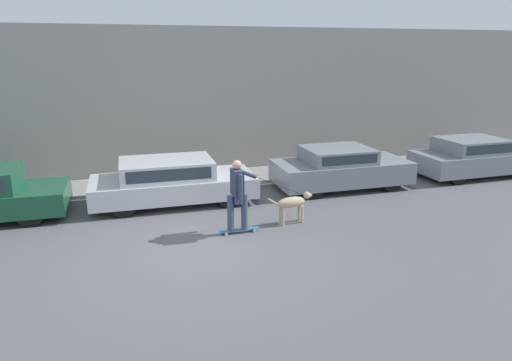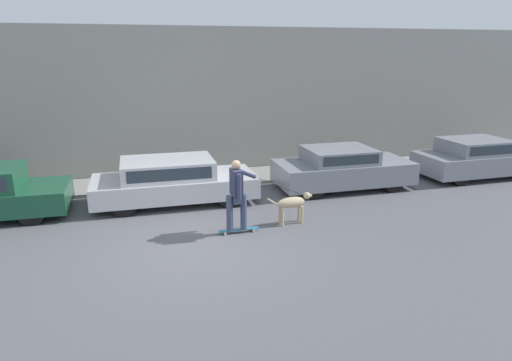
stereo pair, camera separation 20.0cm
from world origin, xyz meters
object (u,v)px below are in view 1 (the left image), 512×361
object	(u,v)px
parked_car_2	(340,168)
parked_car_3	(473,157)
dog	(293,203)
skateboarder	(238,192)
parked_car_1	(172,181)

from	to	relation	value
parked_car_2	parked_car_3	world-z (taller)	parked_car_3
parked_car_3	dog	bearing A→B (deg)	-162.31
parked_car_2	skateboarder	bearing A→B (deg)	-145.56
parked_car_2	skateboarder	xyz separation A→B (m)	(-3.92, -2.64, 0.37)
parked_car_3	dog	world-z (taller)	parked_car_3
parked_car_1	dog	bearing A→B (deg)	-41.79
parked_car_1	skateboarder	size ratio (longest dim) A/B	1.96
parked_car_1	parked_car_2	bearing A→B (deg)	0.76
parked_car_2	dog	world-z (taller)	parked_car_2
parked_car_2	dog	xyz separation A→B (m)	(-2.49, -2.41, -0.11)
parked_car_3	dog	xyz separation A→B (m)	(-7.41, -2.41, -0.11)
parked_car_1	skateboarder	world-z (taller)	skateboarder
dog	skateboarder	xyz separation A→B (m)	(-1.43, -0.24, 0.48)
parked_car_3	skateboarder	world-z (taller)	skateboarder
parked_car_3	dog	size ratio (longest dim) A/B	3.36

